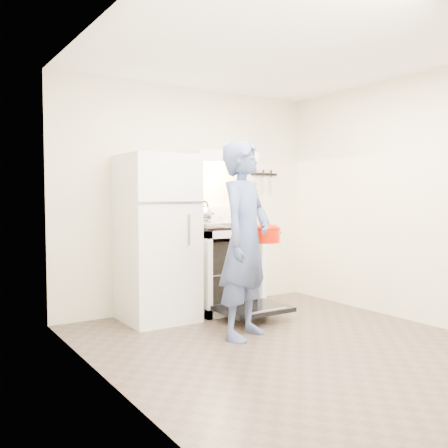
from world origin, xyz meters
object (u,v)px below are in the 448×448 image
at_px(tea_kettle, 204,213).
at_px(dutch_oven, 264,235).
at_px(refrigerator, 157,238).
at_px(stove_body, 222,269).
at_px(person, 245,240).

bearing_deg(tea_kettle, dutch_oven, -81.57).
bearing_deg(dutch_oven, refrigerator, 134.55).
bearing_deg(refrigerator, dutch_oven, -45.45).
xyz_separation_m(tea_kettle, dutch_oven, (0.14, -0.93, -0.19)).
xyz_separation_m(stove_body, dutch_oven, (-0.03, -0.82, 0.44)).
height_order(refrigerator, person, person).
bearing_deg(stove_body, refrigerator, -178.23).
height_order(stove_body, person, person).
bearing_deg(person, stove_body, 40.03).
bearing_deg(stove_body, person, -111.67).
distance_m(refrigerator, tea_kettle, 0.70).
distance_m(stove_body, tea_kettle, 0.66).
relative_size(refrigerator, dutch_oven, 4.51).
height_order(stove_body, dutch_oven, dutch_oven).
height_order(person, dutch_oven, person).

